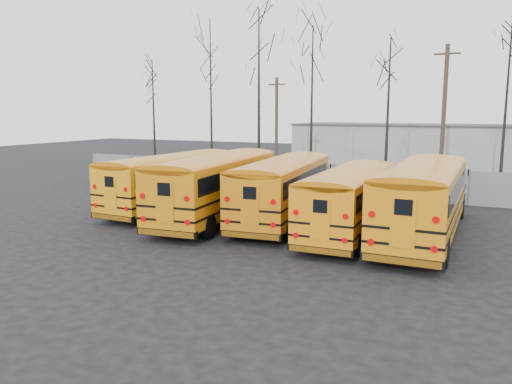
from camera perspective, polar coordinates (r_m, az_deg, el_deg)
The scene contains 16 objects.
ground at distance 21.44m, azimuth -0.26°, elevation -5.28°, with size 120.00×120.00×0.00m, color black.
fence at distance 32.32m, azimuth 8.85°, elevation 1.34°, with size 40.00×0.04×2.00m, color gray.
distant_building at distance 51.34m, azimuth 17.32°, elevation 5.05°, with size 22.00×8.00×4.00m, color #B8B7B2.
bus_a at distance 27.81m, azimuth -9.40°, elevation 1.75°, with size 2.98×11.15×3.09m.
bus_b at distance 24.87m, azimuth -4.29°, elevation 1.26°, with size 3.67×11.97×3.30m.
bus_c at distance 24.39m, azimuth 3.29°, elevation 0.91°, with size 3.71×11.46×3.15m.
bus_d at distance 22.27m, azimuth 10.80°, elevation -0.34°, with size 2.63×10.63×2.96m.
bus_e at distance 22.03m, azimuth 18.65°, elevation -0.23°, with size 2.82×11.85×3.31m.
utility_pole_left at distance 39.28m, azimuth 2.35°, elevation 7.34°, with size 1.42×0.25×7.94m.
utility_pole_right at distance 38.75m, azimuth 20.66°, elevation 8.34°, with size 1.79×0.31×10.05m.
tree_0 at distance 44.27m, azimuth -11.60°, elevation 8.36°, with size 0.26×0.26×9.68m, color black.
tree_1 at distance 39.68m, azimuth -5.16°, elevation 10.32°, with size 0.26×0.26×12.31m, color black.
tree_2 at distance 37.97m, azimuth 0.33°, elevation 10.78°, with size 0.26×0.26×12.80m, color black.
tree_3 at distance 35.17m, azimuth 6.38°, elevation 9.49°, with size 0.26×0.26×11.13m, color black.
tree_4 at distance 35.00m, azimuth 14.82°, elevation 8.45°, with size 0.26×0.26×10.16m, color black.
tree_5 at distance 34.17m, azimuth 26.64°, elevation 8.57°, with size 0.26×0.26×11.11m, color black.
Camera 1 is at (8.85, -18.77, 5.37)m, focal length 35.00 mm.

